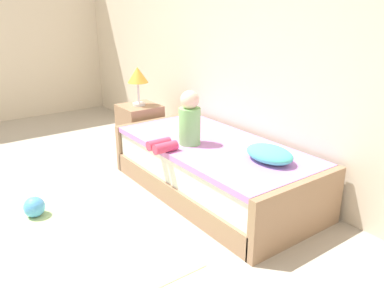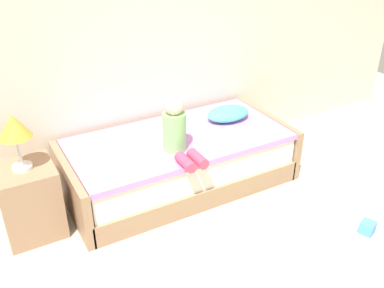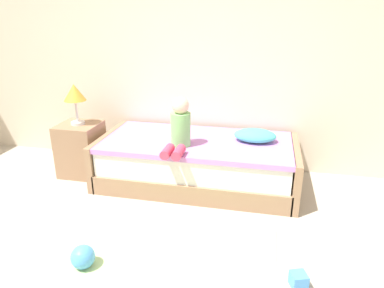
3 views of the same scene
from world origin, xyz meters
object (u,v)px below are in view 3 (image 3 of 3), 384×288
Objects in this scene: toy_ball at (83,257)px; toy_block at (299,280)px; nightstand at (81,149)px; bed at (197,162)px; pillow at (255,135)px; table_lamp at (75,95)px; child_figure at (179,128)px.

toy_ball is 1.55m from toy_block.
toy_block is at bearing -29.80° from nightstand.
toy_ball is (-0.54, -1.52, -0.16)m from bed.
pillow is at bearing 105.04° from toy_block.
table_lamp reaches higher than child_figure.
toy_ball is at bearing -109.68° from bed.
nightstand is 0.64m from table_lamp.
table_lamp is at bearing 171.25° from child_figure.
toy_block is at bearing -45.68° from child_figure.
nightstand is at bearing 150.20° from toy_block.
pillow is 2.04m from toy_ball.
bed is 1.35m from nightstand.
table_lamp is at bearing 0.00° from nightstand.
child_figure is (1.22, -0.19, -0.23)m from table_lamp.
toy_ball is (0.81, -1.48, -0.85)m from table_lamp.
nightstand is 1.30m from child_figure.
table_lamp reaches higher than toy_block.
nightstand is 1.33× the size of table_lamp.
child_figure reaches higher than bed.
nightstand is (-1.35, -0.04, 0.05)m from bed.
table_lamp is 1.02× the size of pillow.
bed reaches higher than toy_ball.
bed is 4.14× the size of child_figure.
pillow reaches higher than nightstand.
child_figure is at bearing 134.32° from toy_block.
nightstand is 1.97m from pillow.
toy_ball is 1.68× the size of toy_block.
bed is at bearing 125.77° from toy_block.
bed is at bearing -170.52° from pillow.
table_lamp is at bearing -178.26° from bed.
child_figure is 0.81m from pillow.
toy_block is at bearing -74.96° from pillow.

